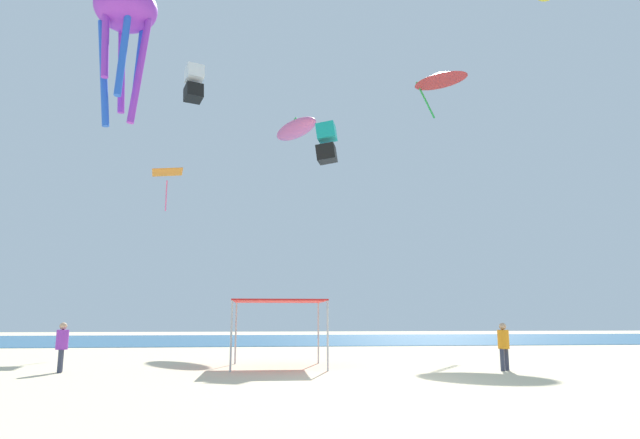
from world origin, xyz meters
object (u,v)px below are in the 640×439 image
at_px(kite_octopus_purple, 125,15).
at_px(person_near_tent, 503,342).
at_px(kite_inflatable_pink, 296,129).
at_px(person_leftmost, 62,343).
at_px(kite_diamond_orange, 167,174).
at_px(kite_box_white, 194,83).
at_px(canopy_tent, 279,303).
at_px(kite_box_teal, 326,143).
at_px(kite_delta_red, 440,77).

bearing_deg(kite_octopus_purple, person_near_tent, 133.26).
relative_size(kite_inflatable_pink, kite_octopus_purple, 0.91).
bearing_deg(person_leftmost, kite_inflatable_pink, 142.83).
bearing_deg(kite_diamond_orange, kite_box_white, 169.24).
relative_size(person_leftmost, kite_inflatable_pink, 0.34).
height_order(person_near_tent, kite_octopus_purple, kite_octopus_purple).
bearing_deg(person_leftmost, canopy_tent, 85.94).
bearing_deg(kite_inflatable_pink, person_leftmost, 123.52).
xyz_separation_m(person_leftmost, kite_inflatable_pink, (8.94, 20.28, 15.11)).
bearing_deg(kite_box_teal, kite_box_white, 56.78).
distance_m(person_near_tent, kite_box_teal, 17.37).
height_order(kite_inflatable_pink, kite_box_white, kite_box_white).
distance_m(kite_box_white, kite_octopus_purple, 24.61).
bearing_deg(kite_box_white, kite_inflatable_pink, 142.69).
xyz_separation_m(kite_box_white, kite_octopus_purple, (0.71, -23.31, -7.84)).
bearing_deg(kite_box_white, canopy_tent, 85.43).
xyz_separation_m(person_leftmost, kite_box_teal, (10.30, 11.52, 11.14)).
height_order(kite_inflatable_pink, kite_diamond_orange, kite_inflatable_pink).
distance_m(canopy_tent, kite_octopus_purple, 11.94).
distance_m(person_leftmost, kite_diamond_orange, 16.36).
distance_m(person_leftmost, kite_octopus_purple, 11.77).
height_order(person_near_tent, kite_box_white, kite_box_white).
height_order(person_leftmost, kite_diamond_orange, kite_diamond_orange).
bearing_deg(person_near_tent, canopy_tent, -50.70).
bearing_deg(kite_inflatable_pink, kite_box_teal, 156.11).
bearing_deg(kite_inflatable_pink, kite_delta_red, -129.54).
bearing_deg(person_leftmost, kite_box_white, 164.60).
height_order(canopy_tent, kite_diamond_orange, kite_diamond_orange).
relative_size(kite_delta_red, kite_box_teal, 2.26).
bearing_deg(person_leftmost, kite_octopus_purple, 51.31).
xyz_separation_m(canopy_tent, kite_inflatable_pink, (1.67, 19.09, 13.74)).
bearing_deg(kite_delta_red, canopy_tent, -60.81).
bearing_deg(canopy_tent, kite_delta_red, 54.15).
distance_m(kite_box_white, kite_delta_red, 19.65).
xyz_separation_m(canopy_tent, kite_box_teal, (3.02, 10.33, 9.77)).
xyz_separation_m(kite_box_white, kite_diamond_orange, (-0.05, -9.25, -10.07)).
distance_m(kite_inflatable_pink, kite_delta_red, 12.00).
bearing_deg(kite_inflatable_pink, kite_octopus_purple, 127.82).
xyz_separation_m(kite_octopus_purple, kite_box_teal, (8.79, 12.24, -0.52)).
bearing_deg(kite_diamond_orange, kite_delta_red, 95.68).
bearing_deg(person_near_tent, kite_inflatable_pink, -109.38).
bearing_deg(person_leftmost, kite_box_teal, 124.84).
relative_size(person_near_tent, person_leftmost, 0.99).
bearing_deg(person_near_tent, kite_delta_red, -139.72).
height_order(kite_delta_red, kite_octopus_purple, kite_delta_red).
relative_size(canopy_tent, person_leftmost, 2.05).
bearing_deg(kite_diamond_orange, kite_inflatable_pink, 119.78).
bearing_deg(kite_octopus_purple, kite_box_teal, -171.50).
xyz_separation_m(kite_diamond_orange, kite_box_teal, (9.55, -1.83, 1.71)).
distance_m(person_near_tent, person_leftmost, 15.03).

